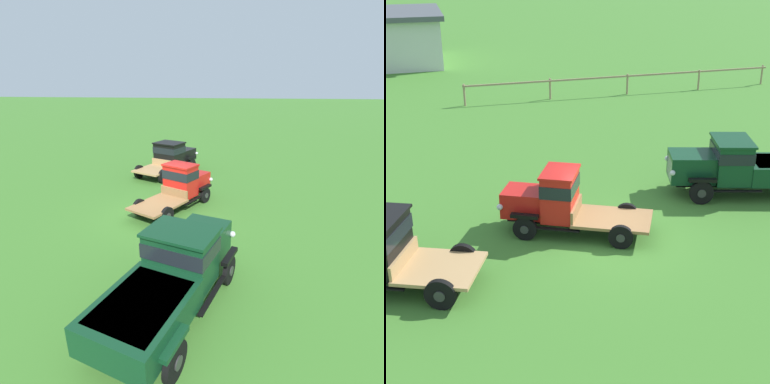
# 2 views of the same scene
# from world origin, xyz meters

# --- Properties ---
(ground_plane) EXTENTS (240.00, 240.00, 0.00)m
(ground_plane) POSITION_xyz_m (0.00, 0.00, 0.00)
(ground_plane) COLOR #3D7528
(paddock_fence) EXTENTS (19.42, 0.38, 1.25)m
(paddock_fence) POSITION_xyz_m (6.91, 17.51, 0.94)
(paddock_fence) COLOR #997F60
(paddock_fence) RESTS_ON ground
(vintage_truck_second_in_line) EXTENTS (5.03, 3.55, 2.10)m
(vintage_truck_second_in_line) POSITION_xyz_m (-1.43, 0.98, 1.06)
(vintage_truck_second_in_line) COLOR black
(vintage_truck_second_in_line) RESTS_ON ground
(vintage_truck_midrow_center) EXTENTS (5.77, 3.38, 2.12)m
(vintage_truck_midrow_center) POSITION_xyz_m (5.80, 2.10, 1.11)
(vintage_truck_midrow_center) COLOR black
(vintage_truck_midrow_center) RESTS_ON ground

